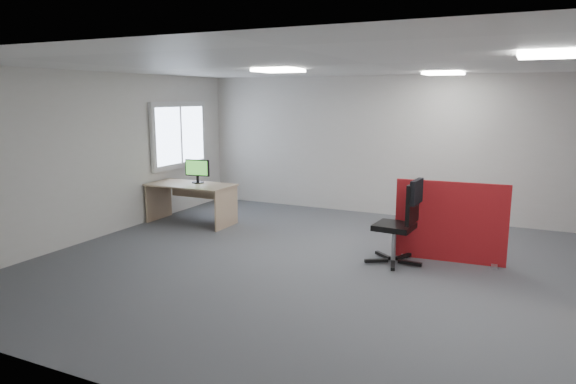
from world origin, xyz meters
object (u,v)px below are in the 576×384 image
at_px(second_desk, 192,193).
at_px(monitor_second, 197,170).
at_px(red_divider, 450,223).
at_px(office_chair, 403,217).

bearing_deg(second_desk, monitor_second, 75.20).
height_order(red_divider, monitor_second, monitor_second).
height_order(monitor_second, office_chair, office_chair).
xyz_separation_m(second_desk, office_chair, (4.05, -0.75, 0.13)).
relative_size(red_divider, office_chair, 1.28).
relative_size(red_divider, monitor_second, 3.18).
bearing_deg(monitor_second, office_chair, -19.15).
distance_m(second_desk, monitor_second, 0.44).
relative_size(red_divider, second_desk, 0.97).
bearing_deg(monitor_second, red_divider, -12.30).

